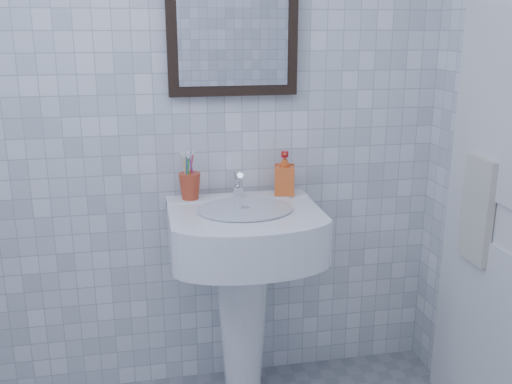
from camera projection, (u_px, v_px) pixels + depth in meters
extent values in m
cube|color=white|center=(171.00, 94.00, 2.19)|extent=(2.20, 0.02, 2.50)
cone|color=white|center=(243.00, 322.00, 2.30)|extent=(0.22, 0.22, 0.70)
cube|color=white|center=(244.00, 230.00, 2.14)|extent=(0.56, 0.40, 0.17)
cube|color=white|center=(237.00, 199.00, 2.27)|extent=(0.56, 0.10, 0.03)
cylinder|color=silver|center=(245.00, 209.00, 2.09)|extent=(0.35, 0.35, 0.01)
cylinder|color=silver|center=(238.00, 192.00, 2.23)|extent=(0.05, 0.05, 0.05)
cylinder|color=silver|center=(239.00, 179.00, 2.20)|extent=(0.02, 0.09, 0.07)
cylinder|color=silver|center=(237.00, 182.00, 2.24)|extent=(0.03, 0.05, 0.08)
imported|color=#E95A16|center=(285.00, 173.00, 2.26)|extent=(0.09, 0.10, 0.17)
cube|color=black|center=(233.00, 12.00, 2.13)|extent=(0.50, 0.04, 0.62)
cube|color=silver|center=(233.00, 12.00, 2.11)|extent=(0.42, 0.00, 0.54)
torus|color=silver|center=(488.00, 161.00, 1.98)|extent=(0.01, 0.18, 0.18)
cube|color=beige|center=(477.00, 210.00, 2.03)|extent=(0.03, 0.16, 0.38)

